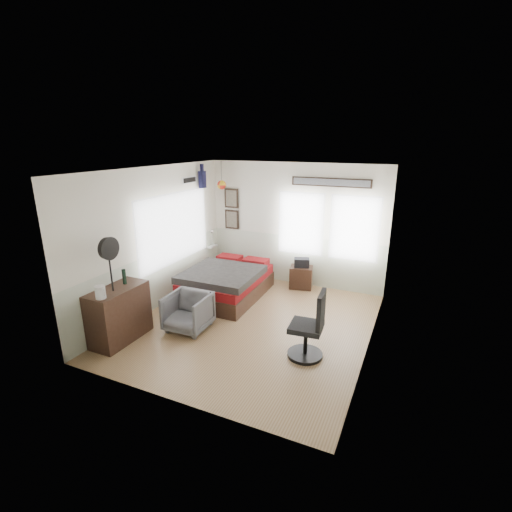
# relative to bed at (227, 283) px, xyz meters

# --- Properties ---
(ground_plane) EXTENTS (4.00, 4.50, 0.01)m
(ground_plane) POSITION_rel_bed_xyz_m (1.01, -0.91, -0.31)
(ground_plane) COLOR olive
(room_shell) EXTENTS (4.02, 4.52, 2.71)m
(room_shell) POSITION_rel_bed_xyz_m (0.93, -0.72, 1.31)
(room_shell) COLOR silver
(room_shell) RESTS_ON ground_plane
(wall_decor) EXTENTS (3.55, 1.32, 1.44)m
(wall_decor) POSITION_rel_bed_xyz_m (-0.10, 1.05, 1.79)
(wall_decor) COLOR black
(wall_decor) RESTS_ON room_shell
(bed) EXTENTS (1.47, 1.99, 0.63)m
(bed) POSITION_rel_bed_xyz_m (0.00, 0.00, 0.00)
(bed) COLOR #341D12
(bed) RESTS_ON ground_plane
(dresser) EXTENTS (0.48, 1.00, 0.90)m
(dresser) POSITION_rel_bed_xyz_m (-0.73, -2.26, 0.14)
(dresser) COLOR #341D12
(dresser) RESTS_ON ground_plane
(armchair) EXTENTS (0.72, 0.74, 0.65)m
(armchair) POSITION_rel_bed_xyz_m (0.08, -1.52, 0.02)
(armchair) COLOR #54535C
(armchair) RESTS_ON ground_plane
(nightstand) EXTENTS (0.56, 0.48, 0.49)m
(nightstand) POSITION_rel_bed_xyz_m (1.27, 1.11, -0.06)
(nightstand) COLOR #341D12
(nightstand) RESTS_ON ground_plane
(task_chair) EXTENTS (0.54, 0.54, 1.07)m
(task_chair) POSITION_rel_bed_xyz_m (2.23, -1.50, 0.13)
(task_chair) COLOR black
(task_chair) RESTS_ON ground_plane
(kettle) EXTENTS (0.17, 0.15, 0.20)m
(kettle) POSITION_rel_bed_xyz_m (-0.65, -2.65, 0.69)
(kettle) COLOR silver
(kettle) RESTS_ON dresser
(bottle) EXTENTS (0.06, 0.06, 0.25)m
(bottle) POSITION_rel_bed_xyz_m (-0.74, -2.06, 0.72)
(bottle) COLOR black
(bottle) RESTS_ON dresser
(stand_fan) EXTENTS (0.09, 0.36, 0.87)m
(stand_fan) POSITION_rel_bed_xyz_m (-0.69, -2.36, 1.27)
(stand_fan) COLOR black
(stand_fan) RESTS_ON dresser
(black_bag) EXTENTS (0.38, 0.31, 0.19)m
(black_bag) POSITION_rel_bed_xyz_m (1.27, 1.11, 0.27)
(black_bag) COLOR black
(black_bag) RESTS_ON nightstand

